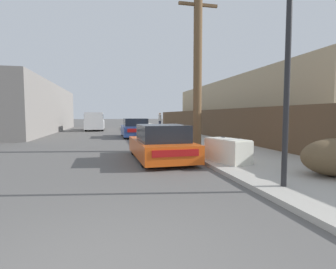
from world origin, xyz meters
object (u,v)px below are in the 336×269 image
Objects in this scene: car_parked_mid at (135,128)px; discarded_fridge at (227,150)px; parked_sports_car_red at (161,144)px; street_lamp at (288,55)px; pickup_truck at (95,122)px; pedestrian at (160,120)px; utility_pole at (198,68)px.

discarded_fridge is at bearing -81.29° from car_parked_mid.
street_lamp is at bearing -69.78° from parked_sports_car_red.
pedestrian reaches higher than pickup_truck.
car_parked_mid is 9.91m from pickup_truck.
pedestrian reaches higher than car_parked_mid.
utility_pole is at bearing 74.01° from discarded_fridge.
street_lamp is at bearing -91.97° from utility_pole.
pedestrian reaches higher than parked_sports_car_red.
pedestrian is at bearing -172.39° from pickup_truck.
parked_sports_car_red is (-1.96, 1.50, 0.09)m from discarded_fridge.
car_parked_mid is at bearing 87.94° from parked_sports_car_red.
parked_sports_car_red is 10.34m from car_parked_mid.
discarded_fridge is at bearing -39.62° from parked_sports_car_red.
parked_sports_car_red is 21.00m from pedestrian.
discarded_fridge is at bearing 88.34° from street_lamp.
pickup_truck reaches higher than car_parked_mid.
utility_pole is (5.61, -17.55, 2.83)m from pickup_truck.
pedestrian is (1.90, 25.18, -1.86)m from street_lamp.
street_lamp is at bearing 101.98° from pickup_truck.
utility_pole is at bearing 42.18° from parked_sports_car_red.
pickup_truck is at bearing -171.79° from pedestrian.
discarded_fridge is 4.84m from utility_pole.
parked_sports_car_red reaches higher than discarded_fridge.
discarded_fridge is 0.36× the size of street_lamp.
pedestrian is at bearing 84.86° from utility_pole.
pedestrian is (3.77, 20.66, 0.47)m from parked_sports_car_red.
discarded_fridge is 0.33× the size of pickup_truck.
pickup_truck is (-3.51, 19.60, 0.36)m from parked_sports_car_red.
pickup_truck is 18.64m from utility_pole.
street_lamp is at bearing -83.55° from car_parked_mid.
parked_sports_car_red is at bearing 99.56° from pickup_truck.
pickup_truck reaches higher than parked_sports_car_red.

